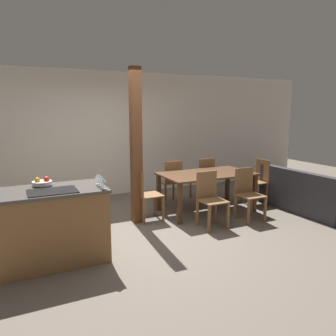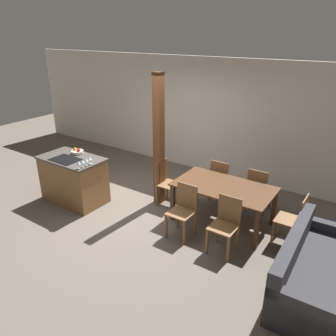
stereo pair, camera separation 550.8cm
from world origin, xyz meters
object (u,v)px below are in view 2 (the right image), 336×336
(wine_glass_far, at_px, (86,160))
(dining_table, at_px, (224,191))
(wine_glass_near, at_px, (79,163))
(timber_post, at_px, (159,142))
(wine_glass_end, at_px, (90,158))
(dining_chair_near_left, at_px, (183,209))
(dining_chair_near_right, at_px, (225,224))
(dining_chair_far_left, at_px, (221,180))
(wine_glass_middle, at_px, (82,161))
(dining_chair_head_end, at_px, (166,182))
(kitchen_island, at_px, (74,179))
(fruit_bowl, at_px, (77,151))
(dining_chair_far_right, at_px, (258,189))
(couch, at_px, (315,274))
(dining_chair_foot_end, at_px, (294,220))

(wine_glass_far, bearing_deg, dining_table, 24.95)
(wine_glass_near, xyz_separation_m, dining_table, (2.27, 1.23, -0.42))
(wine_glass_near, distance_m, timber_post, 1.52)
(wine_glass_end, relative_size, dining_chair_near_left, 0.16)
(dining_chair_near_right, relative_size, dining_chair_far_left, 1.00)
(dining_chair_far_left, bearing_deg, wine_glass_end, 41.77)
(wine_glass_middle, bearing_deg, wine_glass_far, 90.00)
(dining_table, height_order, dining_chair_head_end, dining_chair_head_end)
(wine_glass_middle, bearing_deg, kitchen_island, 159.47)
(wine_glass_far, distance_m, wine_glass_end, 0.09)
(wine_glass_far, bearing_deg, fruit_bowl, 151.55)
(fruit_bowl, height_order, dining_chair_far_right, fruit_bowl)
(wine_glass_end, bearing_deg, dining_chair_far_left, 41.77)
(wine_glass_far, xyz_separation_m, wine_glass_end, (0.00, 0.09, 0.00))
(fruit_bowl, xyz_separation_m, dining_chair_head_end, (1.69, 0.70, -0.51))
(dining_chair_far_right, bearing_deg, wine_glass_near, 36.34)
(dining_chair_far_left, relative_size, dining_chair_head_end, 1.00)
(wine_glass_near, distance_m, dining_chair_near_left, 2.04)
(wine_glass_end, height_order, dining_table, wine_glass_end)
(kitchen_island, bearing_deg, dining_table, 18.15)
(couch, bearing_deg, wine_glass_end, 89.79)
(wine_glass_middle, bearing_deg, wine_glass_end, 90.00)
(dining_table, relative_size, dining_chair_far_right, 1.91)
(fruit_bowl, distance_m, dining_chair_foot_end, 4.23)
(dining_chair_foot_end, bearing_deg, fruit_bowl, -80.38)
(dining_chair_head_end, bearing_deg, dining_chair_foot_end, -90.00)
(fruit_bowl, xyz_separation_m, dining_chair_far_right, (3.30, 1.42, -0.51))
(dining_table, height_order, dining_chair_near_right, dining_chair_near_right)
(dining_table, relative_size, dining_chair_foot_end, 1.91)
(kitchen_island, relative_size, wine_glass_middle, 8.90)
(wine_glass_middle, height_order, couch, wine_glass_middle)
(wine_glass_end, bearing_deg, kitchen_island, 176.50)
(wine_glass_end, xyz_separation_m, dining_chair_far_right, (2.65, 1.68, -0.58))
(wine_glass_end, bearing_deg, dining_table, 23.07)
(wine_glass_end, distance_m, dining_chair_head_end, 1.53)
(wine_glass_near, distance_m, dining_table, 2.61)
(fruit_bowl, bearing_deg, wine_glass_middle, -34.20)
(fruit_bowl, xyz_separation_m, dining_table, (2.92, 0.70, -0.34))
(dining_chair_head_end, bearing_deg, wine_glass_far, 135.41)
(fruit_bowl, distance_m, timber_post, 1.71)
(wine_glass_near, distance_m, wine_glass_far, 0.18)
(dining_chair_near_right, xyz_separation_m, dining_chair_far_right, (0.00, 1.43, 0.00))
(wine_glass_near, xyz_separation_m, dining_chair_head_end, (1.04, 1.23, -0.58))
(dining_chair_near_left, bearing_deg, wine_glass_end, -172.46)
(dining_chair_far_left, bearing_deg, dining_chair_near_right, 118.22)
(dining_chair_near_right, distance_m, dining_chair_far_right, 1.43)
(wine_glass_far, bearing_deg, dining_chair_far_right, 33.75)
(wine_glass_near, xyz_separation_m, dining_chair_far_right, (2.65, 1.95, -0.58))
(wine_glass_near, height_order, timber_post, timber_post)
(kitchen_island, distance_m, dining_chair_foot_end, 4.17)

